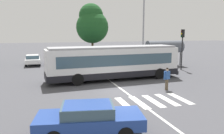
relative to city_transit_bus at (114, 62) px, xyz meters
The scene contains 15 objects.
ground_plane 4.75m from the city_transit_bus, 98.91° to the right, with size 160.00×160.00×0.00m, color #47474C.
city_transit_bus is the anchor object (origin of this frame).
pedestrian_crossing_street 5.52m from the city_transit_bus, 61.00° to the right, with size 0.57×0.35×1.72m.
foreground_sedan 11.34m from the city_transit_bus, 112.73° to the right, with size 4.75×2.58×1.35m.
parked_car_white 14.07m from the city_transit_bus, 122.52° to the left, with size 2.00×4.56×1.35m.
parked_car_blue 12.67m from the city_transit_bus, 112.81° to the left, with size 2.01×4.57×1.35m.
parked_car_black 11.50m from the city_transit_bus, 100.28° to the left, with size 1.93×4.53×1.35m.
parked_car_teal 11.19m from the city_transit_bus, 86.85° to the left, with size 1.99×4.56×1.35m.
parked_car_charcoal 12.35m from the city_transit_bus, 74.36° to the left, with size 1.89×4.51×1.35m.
traffic_light_far_corner 9.70m from the city_transit_bus, 17.87° to the left, with size 0.33×0.32×4.62m.
bus_stop_shelter 10.63m from the city_transit_bus, 35.01° to the left, with size 4.83×1.54×3.25m.
twin_arm_street_lamp 10.61m from the city_transit_bus, 49.61° to the left, with size 4.61×0.32×9.85m.
background_tree_right 16.91m from the city_transit_bus, 85.00° to the left, with size 5.14×5.14×8.83m.
crosswalk_painted_stripes 7.17m from the city_transit_bus, 94.43° to the right, with size 6.33×2.68×0.01m.
lane_center_line 2.94m from the city_transit_bus, 102.00° to the right, with size 0.16×24.00×0.01m, color silver.
Camera 1 is at (-5.39, -15.00, 4.36)m, focal length 36.08 mm.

